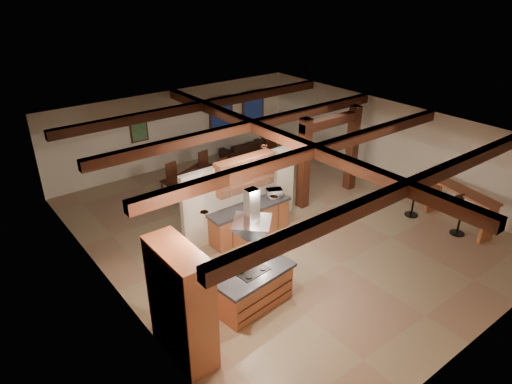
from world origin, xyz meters
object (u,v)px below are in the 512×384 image
Objects in this scene: kitchen_island at (252,287)px; bar_counter at (461,202)px; dining_table at (198,184)px; sofa at (244,148)px.

bar_counter is at bearing -7.40° from kitchen_island.
sofa is at bearing 6.40° from dining_table.
bar_counter is at bearing -76.17° from dining_table.
kitchen_island is 7.00m from bar_counter.
bar_counter is (4.90, -6.55, 0.43)m from dining_table.
dining_table is 0.87× the size of bar_counter.
dining_table is 3.80m from sofa.
dining_table is at bearing 30.27° from sofa.
sofa is (5.35, 7.51, -0.18)m from kitchen_island.
sofa is 0.87× the size of bar_counter.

